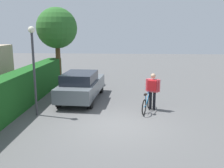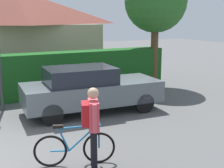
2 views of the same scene
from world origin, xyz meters
name	(u,v)px [view 2 (image 2 of 2)]	position (x,y,z in m)	size (l,w,h in m)	color
house_distant	(16,33)	(2.49, 9.32, 2.32)	(8.11, 4.79, 4.53)	tan
parked_car_near	(89,89)	(3.52, 2.10, 0.80)	(4.64, 2.01, 1.54)	slate
bicycle	(75,148)	(1.76, -1.25, 0.39)	(1.68, 0.69, 0.96)	black
person_rider	(92,120)	(2.05, -1.52, 1.06)	(0.47, 0.66, 1.73)	black
tree_kerbside	(156,2)	(7.72, 4.48, 3.78)	(2.75, 2.75, 5.19)	brown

